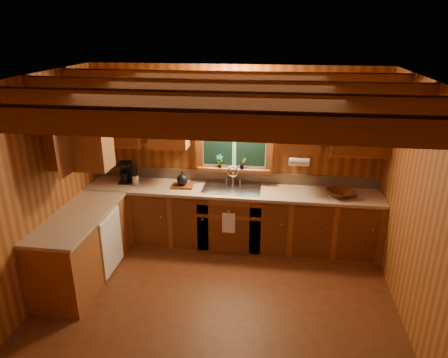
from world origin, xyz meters
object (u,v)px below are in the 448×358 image
Objects in this scene: wicker_basket at (340,193)px; cutting_board at (183,186)px; coffee_maker at (126,172)px; sink at (232,191)px.

cutting_board is at bearing 178.86° from wicker_basket.
coffee_maker is 0.90m from cutting_board.
wicker_basket is at bearing -2.63° from sink.
coffee_maker is 0.99× the size of cutting_board.
sink is 2.64× the size of cutting_board.
wicker_basket is (3.10, -0.13, -0.11)m from coffee_maker.
coffee_maker is 0.85× the size of wicker_basket.
cutting_board is (-0.71, -0.02, 0.06)m from sink.
coffee_maker is at bearing 172.20° from cutting_board.
sink is at bearing 0.01° from cutting_board.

